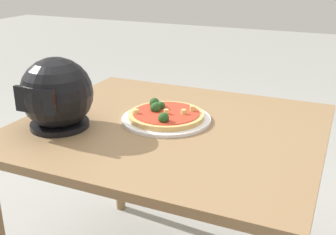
# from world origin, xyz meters

# --- Properties ---
(dining_table) EXTENTS (1.08, 0.95, 0.73)m
(dining_table) POSITION_xyz_m (0.00, 0.00, 0.65)
(dining_table) COLOR olive
(dining_table) RESTS_ON ground
(pizza_plate) EXTENTS (0.33, 0.33, 0.01)m
(pizza_plate) POSITION_xyz_m (0.03, -0.03, 0.74)
(pizza_plate) COLOR white
(pizza_plate) RESTS_ON dining_table
(pizza) EXTENTS (0.28, 0.28, 0.05)m
(pizza) POSITION_xyz_m (0.03, -0.03, 0.75)
(pizza) COLOR tan
(pizza) RESTS_ON pizza_plate
(motorcycle_helmet) EXTENTS (0.25, 0.25, 0.25)m
(motorcycle_helmet) POSITION_xyz_m (0.35, 0.18, 0.85)
(motorcycle_helmet) COLOR black
(motorcycle_helmet) RESTS_ON dining_table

